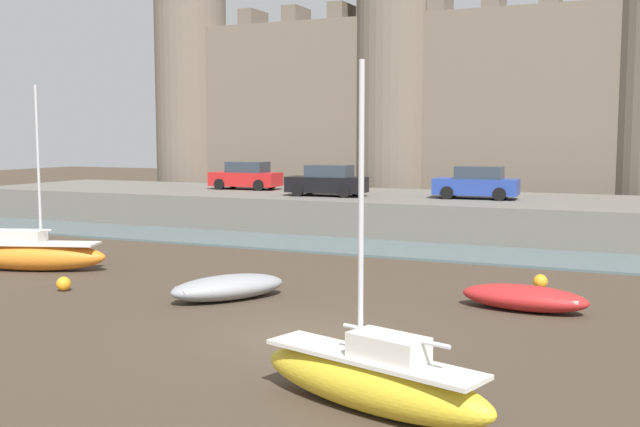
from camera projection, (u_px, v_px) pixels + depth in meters
name	position (u px, v px, depth m)	size (l,w,h in m)	color
ground_plane	(301.00, 337.00, 18.17)	(160.00, 160.00, 0.00)	#423528
water_channel	(448.00, 252.00, 31.12)	(80.00, 4.50, 0.10)	slate
quay_road	(484.00, 216.00, 37.62)	(59.78, 10.00, 1.78)	#666059
castle	(520.00, 93.00, 45.87)	(53.65, 5.86, 19.79)	#706354
sailboat_near_channel_right	(372.00, 378.00, 13.16)	(4.97, 2.44, 6.16)	yellow
rowboat_foreground_centre	(228.00, 287.00, 22.28)	(3.17, 3.76, 0.74)	gray
sailboat_foreground_right	(34.00, 254.00, 27.13)	(5.41, 2.90, 6.68)	orange
rowboat_midflat_centre	(524.00, 297.00, 20.89)	(3.61, 1.60, 0.72)	red
mooring_buoy_near_shore	(64.00, 284.00, 23.57)	(0.45, 0.45, 0.45)	orange
mooring_buoy_mid_mud	(540.00, 281.00, 23.93)	(0.46, 0.46, 0.46)	orange
car_quay_east	(246.00, 176.00, 43.82)	(4.17, 2.02, 1.62)	red
car_quay_west	(477.00, 183.00, 37.10)	(4.17, 2.02, 1.62)	#263F99
car_quay_centre_east	(327.00, 181.00, 38.84)	(4.17, 2.02, 1.62)	black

